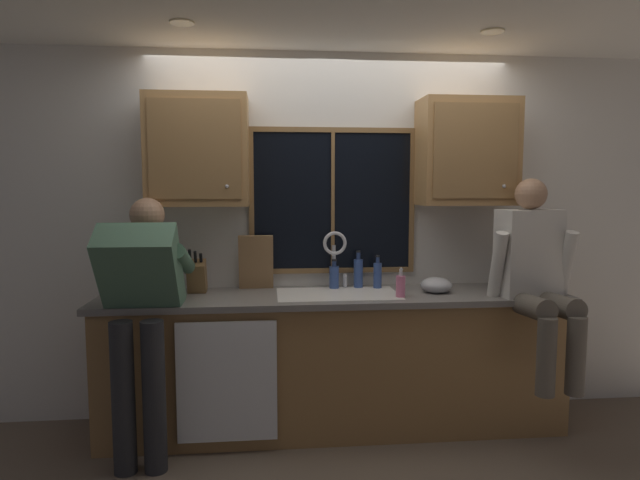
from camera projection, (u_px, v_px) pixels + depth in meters
The scene contains 25 objects.
back_wall at pixel (328, 236), 3.93m from camera, with size 5.41×0.12×2.55m, color silver.
ceiling_downlight_left at pixel (182, 23), 3.06m from camera, with size 0.14×0.14×0.01m, color #FFEAB2.
ceiling_downlight_right at pixel (493, 32), 3.23m from camera, with size 0.14×0.14×0.01m, color #FFEAB2.
window_glass at pixel (333, 201), 3.84m from camera, with size 1.10×0.02×0.95m, color black.
window_frame_top at pixel (333, 130), 3.78m from camera, with size 1.17×0.02×0.04m, color brown.
window_frame_bottom at pixel (333, 270), 3.88m from camera, with size 1.17×0.02×0.04m, color brown.
window_frame_left at pixel (251, 201), 3.77m from camera, with size 0.04×0.02×0.95m, color brown.
window_frame_right at pixel (412, 201), 3.88m from camera, with size 0.04×0.02×0.95m, color brown.
window_mullion_center at pixel (333, 201), 3.83m from camera, with size 0.02×0.02×0.95m, color brown.
lower_cabinet_run at pixel (334, 364), 3.66m from camera, with size 3.01×0.58×0.88m, color olive.
countertop at pixel (335, 297), 3.60m from camera, with size 3.07×0.62×0.04m, color slate.
dishwasher_front at pixel (227, 382), 3.28m from camera, with size 0.60×0.02×0.74m, color white.
upper_cabinet_left at pixel (198, 151), 3.56m from camera, with size 0.65×0.36×0.72m.
upper_cabinet_right at pixel (467, 152), 3.73m from camera, with size 0.65×0.36×0.72m.
sink at pixel (338, 308), 3.62m from camera, with size 0.80×0.46×0.21m.
faucet at pixel (336, 253), 3.76m from camera, with size 0.18×0.09×0.40m.
person_standing at pixel (142, 302), 3.18m from camera, with size 0.53×0.69×1.56m.
person_sitting_on_counter at pixel (536, 270), 3.44m from camera, with size 0.54×0.62×1.26m.
knife_block at pixel (197, 277), 3.63m from camera, with size 0.12×0.18×0.32m.
cutting_board at pixel (256, 262), 3.75m from camera, with size 0.24×0.02×0.38m, color #997047.
mixing_bowl at pixel (436, 285), 3.66m from camera, with size 0.21×0.21×0.11m, color #B7B7BC.
soap_dispenser at pixel (401, 286), 3.50m from camera, with size 0.06×0.07×0.19m.
bottle_green_glass at pixel (358, 272), 3.82m from camera, with size 0.06×0.06×0.26m.
bottle_tall_clear at pixel (378, 275), 3.80m from camera, with size 0.06×0.06×0.23m.
bottle_amber_small at pixel (334, 276), 3.79m from camera, with size 0.07×0.07×0.20m.
Camera 1 is at (-0.44, -3.83, 1.64)m, focal length 30.64 mm.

